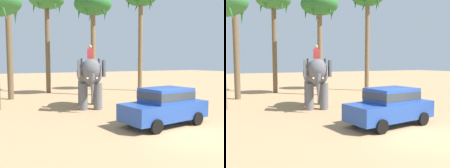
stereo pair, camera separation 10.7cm
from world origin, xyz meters
The scene contains 6 objects.
ground_plane centered at (0.00, 0.00, 0.00)m, with size 120.00×120.00×0.00m, color tan.
car_sedan_foreground centered at (-0.03, 1.93, 0.93)m, with size 4.26×2.20×1.70m.
elephant_with_mahout centered at (-1.35, 7.57, 1.99)m, with size 2.60×4.01×3.88m.
palm_tree_behind_elephant centered at (1.31, 13.15, 7.48)m, with size 3.20×3.20×8.65m.
palm_tree_left_of_road centered at (6.86, 14.14, 8.88)m, with size 3.20×3.20×10.18m.
palm_tree_far_back centered at (-1.79, 16.52, 8.25)m, with size 3.20×3.20×9.48m.
Camera 1 is at (-7.37, -6.92, 2.86)m, focal length 40.30 mm.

